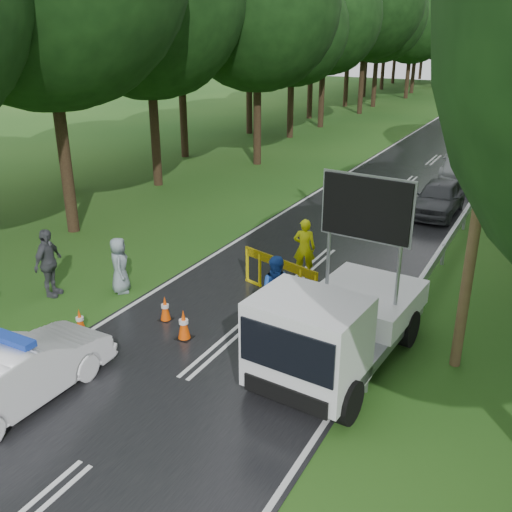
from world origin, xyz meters
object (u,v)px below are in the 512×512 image
Objects in this scene: officer at (304,248)px; queue_car_fourth at (488,115)px; police_sedan at (19,373)px; civilian at (278,293)px; queue_car_second at (465,163)px; work_truck at (335,326)px; barrier at (280,268)px; queue_car_third at (494,131)px; queue_car_first at (439,197)px.

queue_car_fourth is (0.76, 35.16, -0.25)m from officer.
police_sedan is 6.31m from civilian.
police_sedan reaches higher than queue_car_fourth.
civilian is 18.69m from queue_car_second.
police_sedan is 9.08m from officer.
officer is 3.39m from civilian.
work_truck reaches higher than barrier.
queue_car_third is (2.18, 27.25, -0.28)m from officer.
police_sedan is at bearing -144.73° from civilian.
civilian reaches higher than police_sedan.
work_truck is 2.37m from civilian.
barrier is 0.49× the size of queue_car_second.
officer is at bearing -104.55° from queue_car_second.
civilian is 11.99m from queue_car_first.
queue_car_first is 18.69m from queue_car_third.
work_truck reaches higher than queue_car_third.
police_sedan is 1.02× the size of queue_car_first.
work_truck is 2.03× the size of barrier.
civilian is (3.25, 5.40, 0.28)m from police_sedan.
officer is 0.96× the size of civilian.
work_truck is at bearing 102.42° from officer.
work_truck is 19.88m from queue_car_second.
barrier is 1.38× the size of civilian.
queue_car_first is (2.38, 10.18, -0.17)m from barrier.
queue_car_first is 6.75m from queue_car_second.
queue_car_second is at bearing -82.45° from queue_car_third.
work_truck is at bearing -86.73° from queue_car_fourth.
barrier is at bearing 69.52° from officer.
police_sedan is 0.77× the size of queue_car_second.
work_truck is 31.82m from queue_car_third.
police_sedan is 17.94m from queue_car_first.
civilian is at bearing 152.80° from work_truck.
work_truck is 1.15× the size of queue_car_third.
civilian is at bearing -89.63° from queue_car_fourth.
queue_car_third is at bearing -96.52° from police_sedan.
barrier is 10.46m from queue_car_first.
civilian reaches higher than queue_car_first.
barrier is 0.56× the size of queue_car_third.
queue_car_first reaches higher than queue_car_third.
queue_car_fourth is at bearing 94.04° from queue_car_first.
queue_car_second is 11.94m from queue_car_third.
queue_car_second is (2.31, 16.93, -0.07)m from barrier.
work_truck is at bearing -140.82° from police_sedan.
queue_car_second is at bearing -116.82° from officer.
barrier is at bearing 138.11° from work_truck.
barrier is at bearing 91.00° from civilian.
civilian is at bearing -48.04° from barrier.
police_sedan is 44.00m from queue_car_fourth.
queue_car_second is at bearing 96.05° from work_truck.
work_truck is at bearing -55.54° from civilian.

